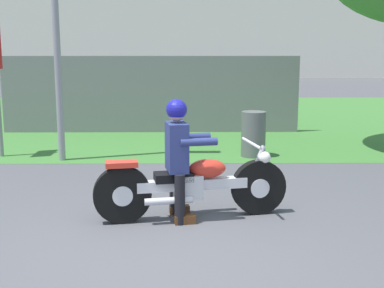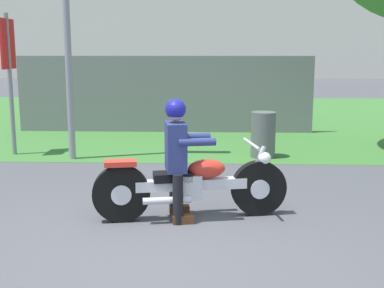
% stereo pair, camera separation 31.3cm
% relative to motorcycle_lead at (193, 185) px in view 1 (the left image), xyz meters
% --- Properties ---
extents(ground, '(120.00, 120.00, 0.00)m').
position_rel_motorcycle_lead_xyz_m(ground, '(-0.30, -1.10, -0.40)').
color(ground, '#4C4C51').
extents(grass_verge, '(60.00, 12.00, 0.01)m').
position_rel_motorcycle_lead_xyz_m(grass_verge, '(-0.30, 8.87, -0.40)').
color(grass_verge, '#3D7533').
rests_on(grass_verge, ground).
extents(motorcycle_lead, '(2.27, 0.75, 0.89)m').
position_rel_motorcycle_lead_xyz_m(motorcycle_lead, '(0.00, 0.00, 0.00)').
color(motorcycle_lead, black).
rests_on(motorcycle_lead, ground).
extents(rider_lead, '(0.61, 0.53, 1.41)m').
position_rel_motorcycle_lead_xyz_m(rider_lead, '(-0.17, -0.03, 0.42)').
color(rider_lead, black).
rests_on(rider_lead, ground).
extents(trash_can, '(0.45, 0.45, 0.84)m').
position_rel_motorcycle_lead_xyz_m(trash_can, '(1.16, 3.48, 0.02)').
color(trash_can, '#595E5B').
rests_on(trash_can, ground).
extents(fence_segment, '(7.00, 0.06, 1.80)m').
position_rel_motorcycle_lead_xyz_m(fence_segment, '(-0.91, 6.28, 0.50)').
color(fence_segment, slate).
rests_on(fence_segment, ground).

